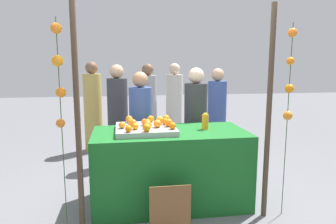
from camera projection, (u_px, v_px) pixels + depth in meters
The scene contains 33 objects.
ground_plane at pixel (170, 202), 3.73m from camera, with size 24.00×24.00×0.00m, color slate.
stall_counter at pixel (170, 167), 3.66m from camera, with size 1.77×0.87×0.88m, color #196023.
orange_tray at pixel (146, 129), 3.56m from camera, with size 0.67×0.65×0.06m, color #9EA0A5.
orange_0 at pixel (160, 120), 3.71m from camera, with size 0.09×0.09×0.09m, color orange.
orange_1 at pixel (147, 128), 3.28m from camera, with size 0.09×0.09×0.09m, color orange.
orange_2 at pixel (165, 121), 3.65m from camera, with size 0.08×0.08×0.08m, color orange.
orange_3 at pixel (145, 122), 3.61m from camera, with size 0.08×0.08×0.08m, color orange.
orange_4 at pixel (173, 126), 3.40m from camera, with size 0.08×0.08×0.08m, color orange.
orange_5 at pixel (131, 122), 3.63m from camera, with size 0.08×0.08×0.08m, color orange.
orange_6 at pixel (147, 123), 3.55m from camera, with size 0.09×0.09×0.09m, color orange.
orange_7 at pixel (129, 129), 3.26m from camera, with size 0.07×0.07×0.07m, color orange.
orange_8 at pixel (129, 119), 3.77m from camera, with size 0.09×0.09×0.09m, color orange.
orange_9 at pixel (135, 126), 3.38m from camera, with size 0.07×0.07×0.07m, color orange.
orange_10 at pixel (166, 118), 3.81m from camera, with size 0.09×0.09×0.09m, color orange.
orange_11 at pixel (151, 119), 3.81m from camera, with size 0.08×0.08×0.08m, color orange.
orange_12 at pixel (157, 124), 3.49m from camera, with size 0.09×0.09×0.09m, color orange.
orange_13 at pixel (148, 125), 3.42m from camera, with size 0.09×0.09×0.09m, color orange.
orange_14 at pixel (169, 123), 3.54m from camera, with size 0.09×0.09×0.09m, color orange.
orange_15 at pixel (122, 125), 3.44m from camera, with size 0.08×0.08×0.08m, color orange.
orange_16 at pixel (133, 123), 3.55m from camera, with size 0.08×0.08×0.08m, color orange.
juice_bottle at pixel (205, 122), 3.67m from camera, with size 0.08×0.08×0.19m.
chalkboard_sign at pixel (170, 210), 3.04m from camera, with size 0.41×0.03×0.50m.
vendor_left at pixel (141, 132), 4.24m from camera, with size 0.31×0.31×1.54m.
vendor_right at pixel (195, 129), 4.37m from camera, with size 0.32×0.32×1.59m.
crowd_person_0 at pixel (174, 108), 6.14m from camera, with size 0.33×0.33×1.64m.
crowd_person_1 at pixel (93, 110), 5.81m from camera, with size 0.34×0.34×1.68m.
crowd_person_2 at pixel (118, 119), 5.03m from camera, with size 0.33×0.33×1.63m.
crowd_person_3 at pixel (148, 110), 5.96m from camera, with size 0.33×0.33×1.64m.
crowd_person_4 at pixel (217, 118), 5.25m from camera, with size 0.31×0.31×1.57m.
canopy_post_left at pixel (78, 120), 2.93m from camera, with size 0.06×0.06×2.25m, color #473828.
canopy_post_right at pixel (269, 115), 3.23m from camera, with size 0.06×0.06×2.25m, color #473828.
garland_strand_left at pixel (59, 73), 2.79m from camera, with size 0.11×0.10×2.06m.
garland_strand_right at pixel (290, 80), 3.21m from camera, with size 0.10×0.11×2.06m.
Camera 1 is at (-0.56, -3.46, 1.67)m, focal length 33.15 mm.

